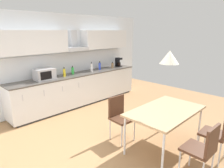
% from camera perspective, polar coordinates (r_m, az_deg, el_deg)
% --- Properties ---
extents(ground_plane, '(8.73, 7.78, 0.02)m').
position_cam_1_polar(ground_plane, '(4.11, 2.41, -16.07)').
color(ground_plane, '#9E754C').
extents(wall_back, '(6.98, 0.10, 2.57)m').
position_cam_1_polar(wall_back, '(5.71, -17.46, 5.98)').
color(wall_back, silver).
rests_on(wall_back, ground_plane).
extents(kitchen_counter, '(4.05, 0.65, 0.92)m').
position_cam_1_polar(kitchen_counter, '(5.95, -9.20, -1.33)').
color(kitchen_counter, '#333333').
rests_on(kitchen_counter, ground_plane).
extents(backsplash_tile, '(4.03, 0.02, 0.58)m').
position_cam_1_polar(backsplash_tile, '(6.03, -11.18, 6.09)').
color(backsplash_tile, silver).
rests_on(backsplash_tile, kitchen_counter).
extents(upper_wall_cabinets, '(4.03, 0.40, 0.56)m').
position_cam_1_polar(upper_wall_cabinets, '(5.84, -10.61, 12.04)').
color(upper_wall_cabinets, silver).
extents(microwave, '(0.48, 0.35, 0.28)m').
position_cam_1_polar(microwave, '(5.28, -18.76, 2.66)').
color(microwave, '#ADADB2').
rests_on(microwave, kitchen_counter).
extents(coffee_maker, '(0.18, 0.19, 0.30)m').
position_cam_1_polar(coffee_maker, '(6.92, 1.77, 6.27)').
color(coffee_maker, black).
rests_on(coffee_maker, kitchen_counter).
extents(bottle_green, '(0.07, 0.07, 0.24)m').
position_cam_1_polar(bottle_green, '(5.75, -11.16, 3.76)').
color(bottle_green, green).
rests_on(bottle_green, kitchen_counter).
extents(bottle_blue, '(0.07, 0.07, 0.27)m').
position_cam_1_polar(bottle_blue, '(6.34, -3.54, 5.13)').
color(bottle_blue, blue).
rests_on(bottle_blue, kitchen_counter).
extents(bottle_white, '(0.06, 0.06, 0.30)m').
position_cam_1_polar(bottle_white, '(6.05, -5.86, 4.73)').
color(bottle_white, white).
rests_on(bottle_white, kitchen_counter).
extents(bottle_yellow, '(0.07, 0.07, 0.25)m').
position_cam_1_polar(bottle_yellow, '(5.52, -13.48, 3.22)').
color(bottle_yellow, yellow).
rests_on(bottle_yellow, kitchen_counter).
extents(bottle_brown, '(0.08, 0.08, 0.20)m').
position_cam_1_polar(bottle_brown, '(6.63, 0.11, 5.35)').
color(bottle_brown, brown).
rests_on(bottle_brown, kitchen_counter).
extents(dining_table, '(1.44, 0.87, 0.75)m').
position_cam_1_polar(dining_table, '(3.70, 15.02, -7.84)').
color(dining_table, tan).
rests_on(dining_table, ground_plane).
extents(chair_near_right, '(0.41, 0.41, 0.87)m').
position_cam_1_polar(chair_near_right, '(3.77, 28.38, -11.68)').
color(chair_near_right, '#4C2D1E').
rests_on(chair_near_right, ground_plane).
extents(chair_far_left, '(0.43, 0.43, 0.87)m').
position_cam_1_polar(chair_far_left, '(3.97, 2.18, -8.47)').
color(chair_far_left, '#4C2D1E').
rests_on(chair_far_left, ground_plane).
extents(chair_near_left, '(0.41, 0.41, 0.87)m').
position_cam_1_polar(chair_near_left, '(3.21, 24.78, -15.94)').
color(chair_near_left, '#4C2D1E').
rests_on(chair_near_left, ground_plane).
extents(pendant_lamp, '(0.32, 0.32, 0.22)m').
position_cam_1_polar(pendant_lamp, '(3.45, 16.11, 7.37)').
color(pendant_lamp, silver).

